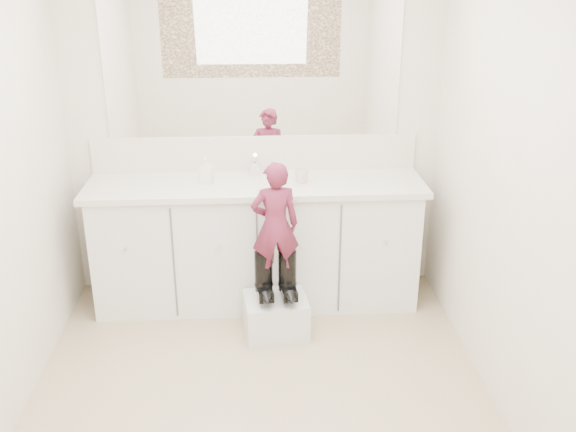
{
  "coord_description": "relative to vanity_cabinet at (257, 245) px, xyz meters",
  "views": [
    {
      "loc": [
        -0.02,
        -2.89,
        2.28
      ],
      "look_at": [
        0.2,
        0.81,
        0.8
      ],
      "focal_mm": 40.0,
      "sensor_mm": 36.0,
      "label": 1
    }
  ],
  "objects": [
    {
      "name": "faucet",
      "position": [
        0.0,
        0.15,
        0.52
      ],
      "size": [
        0.08,
        0.08,
        0.1
      ],
      "primitive_type": "cylinder",
      "color": "silver",
      "rests_on": "countertop"
    },
    {
      "name": "toddler",
      "position": [
        0.11,
        -0.48,
        0.34
      ],
      "size": [
        0.32,
        0.23,
        0.82
      ],
      "primitive_type": "imported",
      "rotation": [
        0.0,
        0.0,
        3.25
      ],
      "color": "#982E52",
      "rests_on": "step_stool"
    },
    {
      "name": "step_stool",
      "position": [
        0.11,
        -0.48,
        -0.3
      ],
      "size": [
        0.43,
        0.37,
        0.25
      ],
      "primitive_type": "cube",
      "rotation": [
        0.0,
        0.0,
        0.11
      ],
      "color": "silver",
      "rests_on": "floor"
    },
    {
      "name": "countertop",
      "position": [
        0.0,
        -0.01,
        0.45
      ],
      "size": [
        2.28,
        0.58,
        0.04
      ],
      "primitive_type": "cube",
      "color": "beige",
      "rests_on": "vanity_cabinet"
    },
    {
      "name": "wall_back",
      "position": [
        0.0,
        0.27,
        0.77
      ],
      "size": [
        2.6,
        0.0,
        2.6
      ],
      "primitive_type": "plane",
      "rotation": [
        1.57,
        0.0,
        0.0
      ],
      "color": "beige",
      "rests_on": "floor"
    },
    {
      "name": "wall_right",
      "position": [
        1.3,
        -1.23,
        0.78
      ],
      "size": [
        0.0,
        3.0,
        3.0
      ],
      "primitive_type": "plane",
      "rotation": [
        1.57,
        0.0,
        -1.57
      ],
      "color": "beige",
      "rests_on": "floor"
    },
    {
      "name": "boot_right",
      "position": [
        0.19,
        -0.48,
        -0.0
      ],
      "size": [
        0.14,
        0.23,
        0.33
      ],
      "primitive_type": null,
      "rotation": [
        0.0,
        0.0,
        0.11
      ],
      "color": "black",
      "rests_on": "step_stool"
    },
    {
      "name": "mirror",
      "position": [
        0.0,
        0.26,
        1.22
      ],
      "size": [
        2.0,
        0.02,
        1.0
      ],
      "primitive_type": "cube",
      "color": "white",
      "rests_on": "wall_back"
    },
    {
      "name": "soap_bottle",
      "position": [
        -0.33,
        0.01,
        0.55
      ],
      "size": [
        0.09,
        0.09,
        0.17
      ],
      "primitive_type": "imported",
      "rotation": [
        0.0,
        0.0,
        -0.22
      ],
      "color": "silver",
      "rests_on": "countertop"
    },
    {
      "name": "vanity_cabinet",
      "position": [
        0.0,
        0.0,
        0.0
      ],
      "size": [
        2.2,
        0.55,
        0.85
      ],
      "primitive_type": "cube",
      "color": "silver",
      "rests_on": "floor"
    },
    {
      "name": "boot_left",
      "position": [
        0.04,
        -0.48,
        -0.0
      ],
      "size": [
        0.14,
        0.23,
        0.33
      ],
      "primitive_type": null,
      "rotation": [
        0.0,
        0.0,
        0.11
      ],
      "color": "black",
      "rests_on": "step_stool"
    },
    {
      "name": "floor",
      "position": [
        0.0,
        -1.23,
        -0.42
      ],
      "size": [
        3.0,
        3.0,
        0.0
      ],
      "primitive_type": "plane",
      "color": "#977C63",
      "rests_on": "ground"
    },
    {
      "name": "dot_panel",
      "position": [
        0.0,
        -2.71,
        1.22
      ],
      "size": [
        2.0,
        0.01,
        1.2
      ],
      "primitive_type": "cube",
      "color": "#472819",
      "rests_on": "wall_front"
    },
    {
      "name": "backsplash",
      "position": [
        0.0,
        0.26,
        0.59
      ],
      "size": [
        2.28,
        0.03,
        0.25
      ],
      "primitive_type": "cube",
      "color": "beige",
      "rests_on": "countertop"
    },
    {
      "name": "toothbrush",
      "position": [
        0.18,
        -0.48,
        0.48
      ],
      "size": [
        0.14,
        0.03,
        0.06
      ],
      "primitive_type": "cylinder",
      "rotation": [
        0.0,
        1.22,
        0.11
      ],
      "color": "#CB4F79",
      "rests_on": "toddler"
    },
    {
      "name": "cup",
      "position": [
        0.31,
        -0.03,
        0.51
      ],
      "size": [
        0.11,
        0.11,
        0.09
      ],
      "primitive_type": "imported",
      "rotation": [
        0.0,
        0.0,
        -0.05
      ],
      "color": "beige",
      "rests_on": "countertop"
    },
    {
      "name": "wall_front",
      "position": [
        0.0,
        -2.73,
        0.77
      ],
      "size": [
        2.6,
        0.0,
        2.6
      ],
      "primitive_type": "plane",
      "rotation": [
        -1.57,
        0.0,
        0.0
      ],
      "color": "beige",
      "rests_on": "floor"
    }
  ]
}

